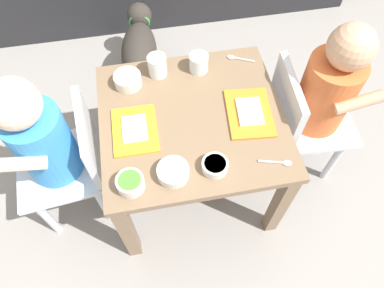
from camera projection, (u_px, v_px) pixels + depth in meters
The scene contains 15 objects.
ground_plane at pixel (192, 181), 1.51m from camera, with size 7.00×7.00×0.00m, color gray.
dining_table at pixel (192, 131), 1.19m from camera, with size 0.59×0.55×0.45m.
seated_child_left at pixel (46, 142), 1.08m from camera, with size 0.31×0.31×0.71m.
seated_child_right at pixel (324, 92), 1.19m from camera, with size 0.30×0.30×0.71m.
dog at pixel (139, 48), 1.64m from camera, with size 0.21×0.46×0.31m.
food_tray_left at pixel (135, 130), 1.09m from camera, with size 0.14×0.18×0.02m.
food_tray_right at pixel (249, 113), 1.13m from camera, with size 0.16×0.21×0.02m.
water_cup_left at pixel (157, 67), 1.20m from camera, with size 0.06×0.06×0.07m.
water_cup_right at pixel (199, 64), 1.21m from camera, with size 0.07×0.07×0.06m.
veggie_bowl_near at pixel (130, 183), 0.98m from camera, with size 0.08×0.08×0.04m.
cereal_bowl_left_side at pixel (173, 172), 1.00m from camera, with size 0.09×0.09×0.03m.
veggie_bowl_far at pixel (128, 80), 1.18m from camera, with size 0.09×0.09×0.04m.
cereal_bowl_right_side at pixel (215, 166), 1.02m from camera, with size 0.08×0.08×0.03m.
spoon_by_left_tray at pixel (238, 58), 1.26m from camera, with size 0.10×0.05×0.01m.
spoon_by_right_tray at pixel (279, 162), 1.04m from camera, with size 0.10×0.04×0.01m.
Camera 1 is at (-0.12, -0.66, 1.36)m, focal length 33.17 mm.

